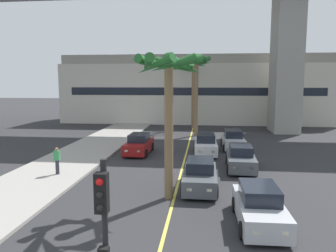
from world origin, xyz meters
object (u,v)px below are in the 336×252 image
car_queue_fourth (233,140)px  car_queue_front (139,145)px  car_queue_second (241,158)px  palm_tree_near_median (169,81)px  traffic_light_median_near (104,237)px  car_queue_third (200,176)px  pedestrian_near_crosswalk (57,160)px  palm_tree_far_median (193,75)px  car_queue_fifth (259,207)px  palm_tree_mid_median (197,72)px  car_queue_sixth (206,145)px

car_queue_fourth → car_queue_front: bearing=-159.7°
car_queue_second → palm_tree_near_median: bearing=-125.0°
traffic_light_median_near → palm_tree_near_median: palm_tree_near_median is taller
car_queue_fourth → car_queue_third: bearing=-103.4°
car_queue_second → pedestrian_near_crosswalk: pedestrian_near_crosswalk is taller
palm_tree_far_median → car_queue_third: bearing=-86.9°
car_queue_fourth → car_queue_fifth: same height
car_queue_second → palm_tree_mid_median: (-3.27, 13.13, 5.91)m
pedestrian_near_crosswalk → traffic_light_median_near: bearing=-61.3°
traffic_light_median_near → pedestrian_near_crosswalk: 14.35m
car_queue_sixth → pedestrian_near_crosswalk: 11.38m
car_queue_sixth → palm_tree_far_median: size_ratio=0.50×
car_queue_sixth → palm_tree_near_median: bearing=-100.0°
palm_tree_mid_median → traffic_light_median_near: bearing=-91.9°
car_queue_front → palm_tree_mid_median: 11.75m
car_queue_front → car_queue_sixth: bearing=4.8°
car_queue_second → car_queue_fourth: bearing=89.5°
car_queue_third → car_queue_sixth: 8.56m
car_queue_front → traffic_light_median_near: traffic_light_median_near is taller
car_queue_sixth → car_queue_front: bearing=-175.2°
car_queue_front → palm_tree_mid_median: bearing=65.5°
car_queue_fifth → pedestrian_near_crosswalk: size_ratio=2.55×
palm_tree_near_median → palm_tree_mid_median: size_ratio=0.84×
palm_tree_near_median → pedestrian_near_crosswalk: 8.91m
car_queue_third → car_queue_fourth: 11.21m
car_queue_second → car_queue_fifth: 8.33m
car_queue_sixth → car_queue_third: bearing=-91.9°
car_queue_front → palm_tree_mid_median: size_ratio=0.50×
car_queue_second → palm_tree_near_median: 8.60m
traffic_light_median_near → palm_tree_far_median: size_ratio=0.51×
car_queue_sixth → palm_tree_mid_median: 10.65m
car_queue_front → palm_tree_near_median: size_ratio=0.59×
car_queue_fourth → palm_tree_mid_median: size_ratio=0.50×
car_queue_sixth → palm_tree_far_median: bearing=96.0°
palm_tree_mid_median → pedestrian_near_crosswalk: bearing=-115.9°
car_queue_front → car_queue_fourth: same height
car_queue_third → traffic_light_median_near: bearing=-98.4°
car_queue_second → pedestrian_near_crosswalk: (-11.05, -2.88, 0.28)m
traffic_light_median_near → pedestrian_near_crosswalk: size_ratio=2.59×
palm_tree_near_median → pedestrian_near_crosswalk: palm_tree_near_median is taller
car_queue_fourth → palm_tree_far_median: (-3.86, 12.46, 5.72)m
car_queue_fifth → palm_tree_near_median: palm_tree_near_median is taller
palm_tree_near_median → car_queue_front: bearing=109.7°
palm_tree_far_median → car_queue_sixth: bearing=-84.0°
car_queue_fifth → car_queue_third: bearing=120.3°
car_queue_fourth → traffic_light_median_near: bearing=-100.9°
car_queue_second → palm_tree_mid_median: 14.77m
palm_tree_near_median → car_queue_fourth: bearing=71.8°
car_queue_fourth → palm_tree_far_median: palm_tree_far_median is taller
car_queue_second → car_queue_front: bearing=152.5°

